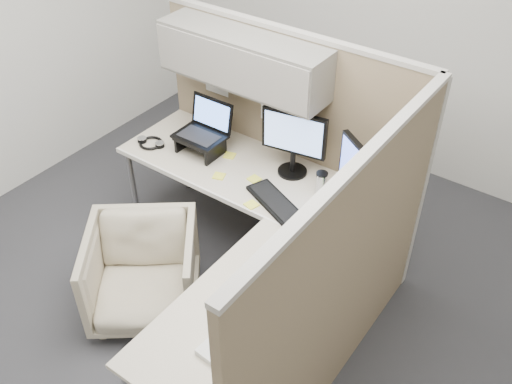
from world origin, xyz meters
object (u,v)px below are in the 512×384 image
Objects in this scene: monitor_left at (294,138)px; keyboard at (277,204)px; office_chair at (143,269)px; desk at (248,224)px.

keyboard is at bearing -82.51° from monitor_left.
office_chair is 1.44× the size of keyboard.
office_chair is 1.29m from monitor_left.
desk is 0.23m from keyboard.
desk is 0.76m from office_chair.
keyboard reaches higher than office_chair.
monitor_left reaches higher than keyboard.
desk is at bearing 2.96° from office_chair.
office_chair is at bearing -125.41° from monitor_left.
monitor_left is at bearing 93.98° from desk.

